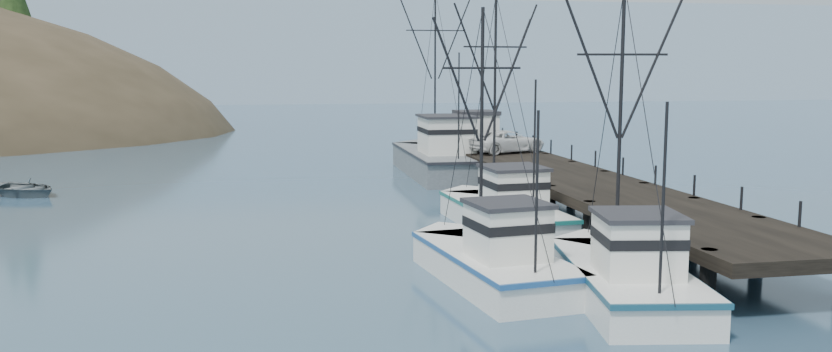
{
  "coord_description": "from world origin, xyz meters",
  "views": [
    {
      "loc": [
        -3.38,
        -28.16,
        8.05
      ],
      "look_at": [
        4.58,
        12.31,
        2.5
      ],
      "focal_mm": 35.0,
      "sensor_mm": 36.0,
      "label": 1
    }
  ],
  "objects": [
    {
      "name": "ground",
      "position": [
        0.0,
        0.0,
        0.0
      ],
      "size": [
        400.0,
        400.0,
        0.0
      ],
      "primitive_type": "plane",
      "color": "#2E4C67",
      "rests_on": "ground"
    },
    {
      "name": "pier_shed",
      "position": [
        12.89,
        31.01,
        3.42
      ],
      "size": [
        3.0,
        3.2,
        2.8
      ],
      "color": "silver",
      "rests_on": "pier"
    },
    {
      "name": "distant_ridge_far",
      "position": [
        -40.0,
        185.0,
        0.0
      ],
      "size": [
        180.0,
        25.0,
        18.0
      ],
      "primitive_type": "cube",
      "color": "silver",
      "rests_on": "ground"
    },
    {
      "name": "trawler_far",
      "position": [
        8.65,
        10.69,
        0.82
      ],
      "size": [
        4.43,
        11.86,
        12.03
      ],
      "color": "white",
      "rests_on": "ground"
    },
    {
      "name": "pickup_truck",
      "position": [
        14.11,
        27.02,
        2.79
      ],
      "size": [
        6.26,
        4.43,
        1.58
      ],
      "primitive_type": "imported",
      "rotation": [
        0.0,
        0.0,
        1.92
      ],
      "color": "silver",
      "rests_on": "pier"
    },
    {
      "name": "motorboat",
      "position": [
        -18.21,
        26.44,
        0.0
      ],
      "size": [
        7.11,
        6.83,
        1.2
      ],
      "primitive_type": "imported",
      "rotation": [
        0.0,
        0.0,
        0.91
      ],
      "color": "slate",
      "rests_on": "ground"
    },
    {
      "name": "pier",
      "position": [
        14.0,
        16.0,
        1.69
      ],
      "size": [
        6.0,
        44.0,
        2.0
      ],
      "color": "black",
      "rests_on": "ground"
    },
    {
      "name": "trawler_mid",
      "position": [
        5.14,
        0.62,
        0.82
      ],
      "size": [
        4.68,
        10.71,
        10.63
      ],
      "color": "white",
      "rests_on": "ground"
    },
    {
      "name": "trawler_near",
      "position": [
        9.13,
        -2.34,
        0.82
      ],
      "size": [
        5.15,
        11.17,
        11.26
      ],
      "color": "white",
      "rests_on": "ground"
    },
    {
      "name": "work_vessel",
      "position": [
        10.11,
        31.23,
        1.23
      ],
      "size": [
        5.24,
        17.13,
        14.16
      ],
      "color": "slate",
      "rests_on": "ground"
    },
    {
      "name": "distant_ridge",
      "position": [
        10.0,
        170.0,
        0.0
      ],
      "size": [
        360.0,
        40.0,
        26.0
      ],
      "primitive_type": "cube",
      "color": "#9EB2C6",
      "rests_on": "ground"
    }
  ]
}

